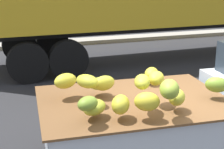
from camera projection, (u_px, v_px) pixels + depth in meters
curb_strip at (65, 42)px, 13.70m from camera, size 80.00×0.80×0.16m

